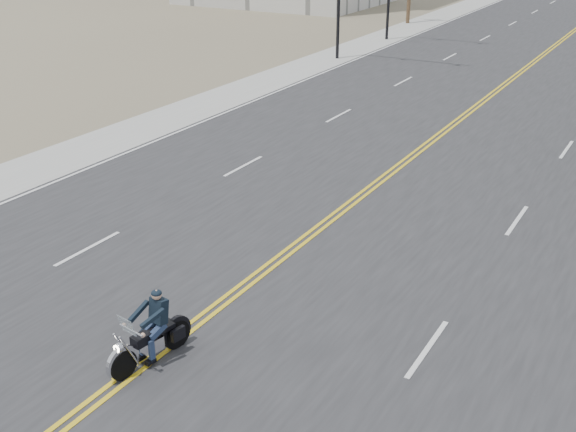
# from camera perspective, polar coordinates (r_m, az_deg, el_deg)

# --- Properties ---
(ground_plane) EXTENTS (400.00, 400.00, 0.00)m
(ground_plane) POSITION_cam_1_polar(r_m,az_deg,el_deg) (15.53, -12.49, -12.28)
(ground_plane) COLOR #776D56
(ground_plane) RESTS_ON ground
(motorcyclist) EXTENTS (1.21, 2.19, 1.62)m
(motorcyclist) POSITION_cam_1_polar(r_m,az_deg,el_deg) (15.43, -10.93, -8.79)
(motorcyclist) COLOR black
(motorcyclist) RESTS_ON ground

